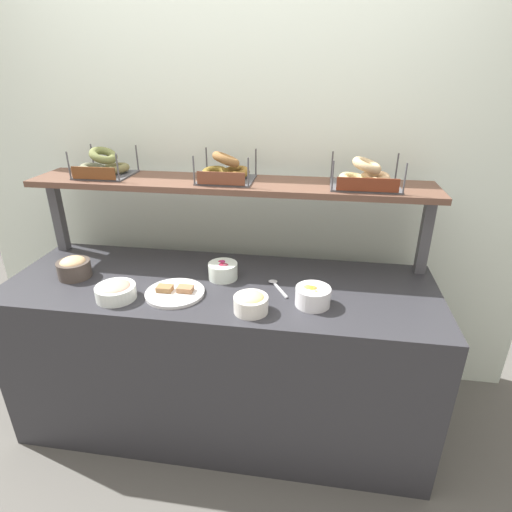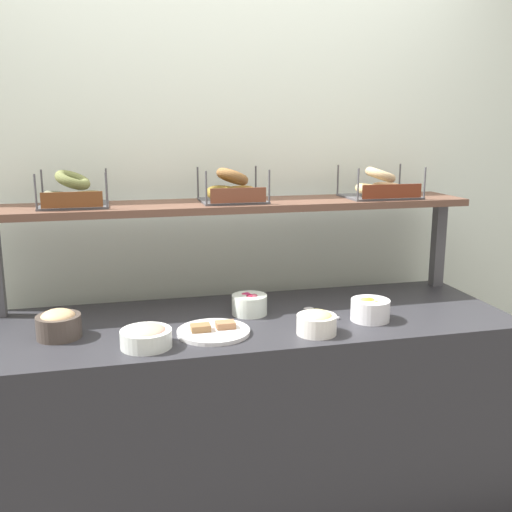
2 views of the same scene
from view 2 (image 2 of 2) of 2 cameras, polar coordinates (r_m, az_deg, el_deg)
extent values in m
plane|color=#595651|center=(2.73, -0.44, -23.26)|extent=(8.00, 8.00, 0.00)
cube|color=white|center=(2.78, -3.13, 4.36)|extent=(3.26, 0.06, 2.40)
cube|color=#2D2D33|center=(2.50, -0.46, -15.34)|extent=(2.06, 0.70, 0.85)
cube|color=#4C4C51|center=(2.89, 17.28, 1.12)|extent=(0.05, 0.05, 0.40)
cube|color=brown|center=(2.50, -1.94, 4.95)|extent=(2.02, 0.32, 0.03)
cylinder|color=white|center=(2.37, -0.64, -4.75)|extent=(0.14, 0.14, 0.08)
sphere|color=#9B2A43|center=(2.36, -0.64, -4.10)|extent=(0.03, 0.03, 0.03)
sphere|color=brown|center=(2.35, -0.20, -4.17)|extent=(0.04, 0.04, 0.04)
sphere|color=#AB295D|center=(2.38, -0.94, -3.98)|extent=(0.04, 0.04, 0.04)
sphere|color=#A01D38|center=(2.35, -0.57, -4.19)|extent=(0.04, 0.04, 0.04)
sphere|color=#AD2544|center=(2.38, -1.13, -3.98)|extent=(0.03, 0.03, 0.03)
cylinder|color=white|center=(2.17, 5.90, -6.64)|extent=(0.15, 0.15, 0.07)
ellipsoid|color=#EDDC8B|center=(2.16, 5.92, -5.90)|extent=(0.11, 0.11, 0.05)
cylinder|color=white|center=(2.34, 11.04, -5.17)|extent=(0.15, 0.15, 0.08)
sphere|color=orange|center=(2.32, 10.94, -4.55)|extent=(0.04, 0.04, 0.04)
sphere|color=gold|center=(2.33, 11.06, -4.49)|extent=(0.04, 0.04, 0.04)
sphere|color=#F99545|center=(2.33, 10.49, -4.52)|extent=(0.04, 0.04, 0.04)
sphere|color=#F9A747|center=(2.32, 11.61, -4.64)|extent=(0.03, 0.03, 0.03)
sphere|color=gold|center=(2.33, 10.90, -4.51)|extent=(0.04, 0.04, 0.04)
cylinder|color=#4B4039|center=(2.23, -18.61, -6.51)|extent=(0.16, 0.16, 0.08)
ellipsoid|color=tan|center=(2.22, -18.68, -5.66)|extent=(0.12, 0.12, 0.06)
cylinder|color=white|center=(2.07, -10.63, -7.87)|extent=(0.18, 0.18, 0.06)
ellipsoid|color=#F79D86|center=(2.06, -10.66, -7.20)|extent=(0.14, 0.14, 0.04)
cylinder|color=white|center=(2.17, -4.16, -7.35)|extent=(0.27, 0.27, 0.01)
cube|color=olive|center=(2.16, -5.40, -6.96)|extent=(0.07, 0.05, 0.02)
cube|color=#A4704B|center=(2.18, -2.98, -6.69)|extent=(0.07, 0.05, 0.02)
cube|color=#B7B7BC|center=(2.38, 6.76, -5.63)|extent=(0.08, 0.13, 0.01)
ellipsoid|color=#B7B7BC|center=(2.43, 5.14, -5.11)|extent=(0.04, 0.03, 0.01)
cube|color=#4C4C51|center=(2.46, -17.24, 4.74)|extent=(0.27, 0.24, 0.01)
cylinder|color=#4C4C51|center=(2.35, -20.63, 5.78)|extent=(0.01, 0.01, 0.14)
cylinder|color=#4C4C51|center=(2.33, -14.33, 6.15)|extent=(0.01, 0.01, 0.14)
cylinder|color=#4C4C51|center=(2.58, -20.07, 6.35)|extent=(0.01, 0.01, 0.14)
cylinder|color=#4C4C51|center=(2.56, -14.32, 6.69)|extent=(0.01, 0.01, 0.14)
cube|color=brown|center=(2.34, -17.45, 5.23)|extent=(0.23, 0.01, 0.06)
torus|color=#6E6F55|center=(2.43, -18.44, 5.41)|extent=(0.17, 0.17, 0.06)
torus|color=olive|center=(2.49, -16.32, 5.54)|extent=(0.15, 0.14, 0.05)
torus|color=olive|center=(2.45, -17.39, 7.07)|extent=(0.19, 0.19, 0.09)
cube|color=#4C4C51|center=(2.50, -2.29, 5.40)|extent=(0.27, 0.24, 0.01)
cylinder|color=#4C4C51|center=(2.35, -4.86, 6.54)|extent=(0.01, 0.01, 0.14)
cylinder|color=#4C4C51|center=(2.41, 1.29, 6.72)|extent=(0.01, 0.01, 0.14)
cylinder|color=#4C4C51|center=(2.58, -5.67, 7.05)|extent=(0.01, 0.01, 0.14)
cylinder|color=#4C4C51|center=(2.63, -0.02, 7.22)|extent=(0.01, 0.01, 0.14)
cube|color=brown|center=(2.38, -1.72, 5.91)|extent=(0.23, 0.01, 0.06)
torus|color=brown|center=(2.46, -3.25, 6.11)|extent=(0.17, 0.18, 0.06)
torus|color=brown|center=(2.54, -1.57, 6.22)|extent=(0.20, 0.20, 0.05)
torus|color=brown|center=(2.49, -2.32, 7.72)|extent=(0.19, 0.19, 0.09)
cube|color=#4C4C51|center=(2.70, 11.90, 5.68)|extent=(0.32, 0.24, 0.01)
cylinder|color=#4C4C51|center=(2.52, 9.90, 6.81)|extent=(0.01, 0.01, 0.14)
cylinder|color=#4C4C51|center=(2.66, 16.07, 6.80)|extent=(0.01, 0.01, 0.14)
cylinder|color=#4C4C51|center=(2.74, 7.96, 7.30)|extent=(0.01, 0.01, 0.14)
cylinder|color=#4C4C51|center=(2.86, 13.79, 7.30)|extent=(0.01, 0.01, 0.14)
cube|color=maroon|center=(2.59, 13.08, 6.14)|extent=(0.27, 0.01, 0.06)
torus|color=tan|center=(2.65, 11.11, 6.32)|extent=(0.19, 0.19, 0.06)
torus|color=tan|center=(2.75, 12.52, 6.43)|extent=(0.17, 0.17, 0.06)
torus|color=tan|center=(2.69, 11.99, 7.73)|extent=(0.17, 0.16, 0.08)
camera|label=1|loc=(1.07, 53.42, 17.97)|focal=28.95mm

